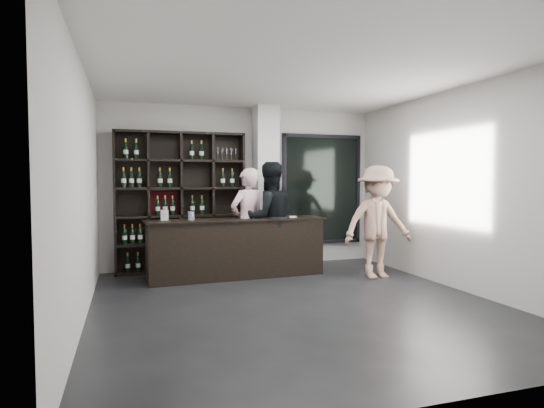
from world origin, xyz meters
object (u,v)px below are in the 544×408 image
object	(u,v)px
taster_pink	(248,222)
tasting_counter	(237,248)
taster_black	(269,218)
customer	(378,222)
wine_shelf	(181,202)

from	to	relation	value
taster_pink	tasting_counter	bearing A→B (deg)	3.87
taster_pink	taster_black	world-z (taller)	taster_black
taster_pink	customer	xyz separation A→B (m)	(1.95, -0.80, 0.02)
tasting_counter	customer	world-z (taller)	customer
wine_shelf	taster_pink	world-z (taller)	wine_shelf
wine_shelf	customer	size ratio (longest dim) A/B	1.33
wine_shelf	tasting_counter	xyz separation A→B (m)	(0.80, -0.82, -0.72)
taster_black	taster_pink	bearing A→B (deg)	-5.13
taster_pink	taster_black	bearing A→B (deg)	157.31
tasting_counter	customer	bearing A→B (deg)	-20.87
taster_pink	wine_shelf	bearing A→B (deg)	-58.26
customer	taster_pink	bearing A→B (deg)	158.41
customer	taster_black	bearing A→B (deg)	153.87
tasting_counter	customer	size ratio (longest dim) A/B	1.61
taster_pink	taster_black	distance (m)	0.37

